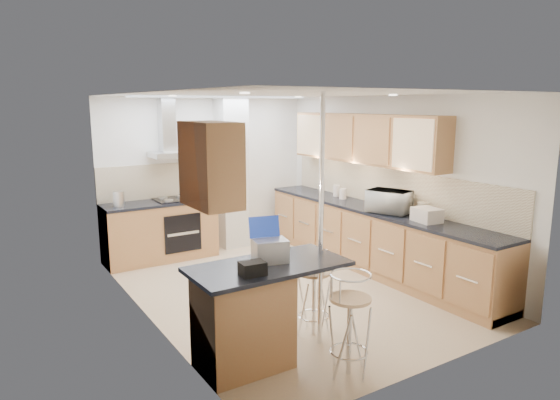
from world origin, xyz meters
TOP-DOWN VIEW (x-y plane):
  - ground at (0.00, 0.00)m, footprint 4.80×4.80m
  - room_shell at (0.32, 0.38)m, footprint 3.64×4.84m
  - right_counter at (1.50, 0.00)m, footprint 0.63×4.40m
  - back_counter at (-0.95, 2.10)m, footprint 1.70×0.63m
  - peninsula at (-1.12, -1.45)m, footprint 1.47×0.72m
  - microwave at (1.46, -0.36)m, footprint 0.55×0.66m
  - laptop at (-1.07, -1.39)m, footprint 0.35×0.30m
  - bag at (-1.39, -1.63)m, footprint 0.23×0.17m
  - bar_stool_near at (-0.66, -2.06)m, footprint 0.48×0.48m
  - bar_stool_end at (-0.46, -1.25)m, footprint 0.51×0.51m
  - jar_a at (1.62, 0.99)m, footprint 0.15×0.15m
  - jar_b at (1.55, 0.76)m, footprint 0.13×0.13m
  - jar_c at (1.65, -0.77)m, footprint 0.18×0.18m
  - jar_d at (1.63, -1.04)m, footprint 0.13×0.13m
  - bread_bin at (1.47, -1.01)m, footprint 0.31×0.37m
  - kettle at (-1.57, 2.02)m, footprint 0.16×0.16m

SIDE VIEW (x-z plane):
  - ground at x=0.00m, z-range 0.00..0.00m
  - bar_stool_end at x=-0.46m, z-range 0.00..0.90m
  - back_counter at x=-0.95m, z-range 0.00..0.92m
  - right_counter at x=1.50m, z-range 0.00..0.92m
  - bar_stool_near at x=-0.66m, z-range 0.00..0.95m
  - peninsula at x=-1.12m, z-range 0.01..0.95m
  - jar_d at x=1.63m, z-range 0.92..1.07m
  - bag at x=-1.39m, z-range 0.94..1.06m
  - jar_b at x=1.55m, z-range 0.92..1.09m
  - bread_bin at x=1.47m, z-range 0.92..1.10m
  - jar_a at x=1.62m, z-range 0.92..1.10m
  - jar_c at x=1.65m, z-range 0.92..1.11m
  - kettle at x=-1.57m, z-range 0.92..1.15m
  - laptop at x=-1.07m, z-range 0.94..1.15m
  - microwave at x=1.46m, z-range 0.92..1.23m
  - room_shell at x=0.32m, z-range 0.29..2.80m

